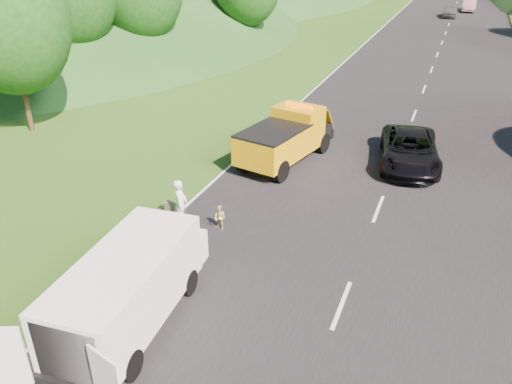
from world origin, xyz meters
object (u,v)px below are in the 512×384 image
at_px(worker, 110,345).
at_px(passing_suv, 407,165).
at_px(child, 220,229).
at_px(suitcase, 171,210).
at_px(woman, 183,227).
at_px(tow_truck, 286,137).
at_px(spare_tire, 123,363).
at_px(white_van, 130,285).

bearing_deg(worker, passing_suv, 74.87).
relative_size(child, suitcase, 1.41).
distance_m(woman, child, 1.38).
height_order(child, passing_suv, passing_suv).
bearing_deg(tow_truck, spare_tire, -76.88).
xyz_separation_m(tow_truck, passing_suv, (5.29, 1.63, -1.19)).
bearing_deg(woman, spare_tire, 177.54).
distance_m(white_van, suitcase, 5.65).
xyz_separation_m(tow_truck, spare_tire, (0.32, -13.11, -1.19)).
xyz_separation_m(tow_truck, worker, (-0.34, -12.73, -1.19)).
bearing_deg(woman, passing_suv, -57.35).
height_order(child, worker, worker).
bearing_deg(spare_tire, child, 94.31).
relative_size(worker, spare_tire, 2.48).
height_order(spare_tire, passing_suv, passing_suv).
bearing_deg(tow_truck, suitcase, -96.80).
relative_size(white_van, spare_tire, 9.40).
distance_m(woman, worker, 5.90).
relative_size(white_van, suitcase, 9.75).
distance_m(suitcase, passing_suv, 11.10).
xyz_separation_m(woman, passing_suv, (6.80, 8.57, 0.00)).
bearing_deg(white_van, child, 84.80).
xyz_separation_m(suitcase, spare_tire, (2.52, -6.55, -0.32)).
relative_size(child, spare_tire, 1.36).
bearing_deg(suitcase, tow_truck, 71.46).
distance_m(tow_truck, worker, 12.79).
relative_size(worker, passing_suv, 0.31).
bearing_deg(child, suitcase, -165.55).
height_order(worker, suitcase, worker).
height_order(tow_truck, woman, tow_truck).
relative_size(white_van, worker, 3.78).
xyz_separation_m(white_van, suitcase, (-1.98, 5.21, -0.91)).
relative_size(tow_truck, passing_suv, 1.12).
xyz_separation_m(tow_truck, white_van, (-0.22, -11.77, 0.04)).
bearing_deg(suitcase, spare_tire, -69.01).
relative_size(spare_tire, passing_suv, 0.13).
bearing_deg(passing_suv, woman, -137.58).
relative_size(tow_truck, woman, 3.30).
distance_m(child, spare_tire, 6.52).
bearing_deg(white_van, tow_truck, 84.23).
height_order(tow_truck, white_van, tow_truck).
bearing_deg(suitcase, passing_suv, 47.55).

